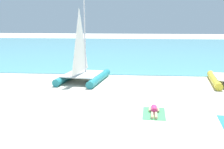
# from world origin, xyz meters

# --- Properties ---
(ground_plane) EXTENTS (120.00, 120.00, 0.00)m
(ground_plane) POSITION_xyz_m (0.00, 10.00, 0.00)
(ground_plane) COLOR beige
(ocean_water) EXTENTS (120.00, 40.00, 0.05)m
(ocean_water) POSITION_xyz_m (0.00, 30.10, 0.03)
(ocean_water) COLOR #5BB2C1
(ocean_water) RESTS_ON ground
(sailboat_teal) EXTENTS (3.64, 5.04, 6.06)m
(sailboat_teal) POSITION_xyz_m (-2.46, 7.70, 0.90)
(sailboat_teal) COLOR teal
(sailboat_teal) RESTS_ON ground
(towel_left) EXTENTS (1.20, 1.96, 0.01)m
(towel_left) POSITION_xyz_m (2.41, 0.96, 0.01)
(towel_left) COLOR #4CB266
(towel_left) RESTS_ON ground
(sunbather_left) EXTENTS (0.56, 1.57, 0.30)m
(sunbather_left) POSITION_xyz_m (2.41, 1.03, 0.13)
(sunbather_left) COLOR #D83372
(sunbather_left) RESTS_ON towel_left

